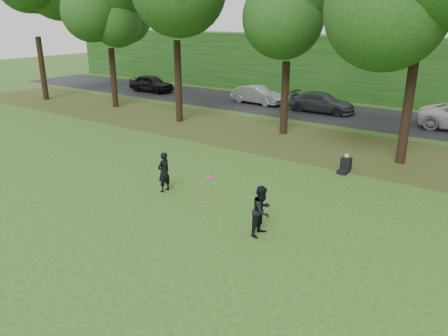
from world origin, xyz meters
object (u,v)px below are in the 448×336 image
Objects in this scene: frisbee at (209,177)px; seated_person at (345,165)px; player_left at (164,172)px; player_right at (262,211)px.

frisbee reaches higher than seated_person.
player_right reaches higher than player_left.
player_left is at bearing -128.32° from seated_person.
player_left is 3.15m from frisbee.
seated_person is (2.07, 7.16, -1.19)m from frisbee.
player_left is 4.18× the size of frisbee.
player_right is 2.12m from frisbee.
frisbee is at bearing -105.67° from seated_person.
seated_person is (4.99, 6.22, -0.49)m from player_left.
seated_person is (0.06, 7.12, -0.50)m from player_right.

